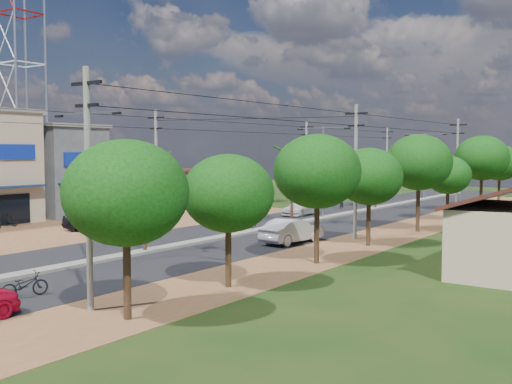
% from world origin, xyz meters
% --- Properties ---
extents(ground, '(160.00, 160.00, 0.00)m').
position_xyz_m(ground, '(0.00, 0.00, 0.00)').
color(ground, black).
rests_on(ground, ground).
extents(road, '(12.00, 110.00, 0.04)m').
position_xyz_m(road, '(0.00, 15.00, 0.02)').
color(road, black).
rests_on(road, ground).
extents(median, '(1.00, 90.00, 0.18)m').
position_xyz_m(median, '(0.00, 18.00, 0.09)').
color(median, '#605E56').
rests_on(median, ground).
extents(dirt_lot_west, '(18.00, 46.00, 0.04)m').
position_xyz_m(dirt_lot_west, '(-15.00, 8.00, 0.02)').
color(dirt_lot_west, brown).
rests_on(dirt_lot_west, ground).
extents(dirt_shoulder_east, '(5.00, 90.00, 0.03)m').
position_xyz_m(dirt_shoulder_east, '(8.50, 15.00, 0.01)').
color(dirt_shoulder_east, brown).
rests_on(dirt_shoulder_east, ground).
extents(shophouse_grey, '(9.00, 6.40, 8.30)m').
position_xyz_m(shophouse_grey, '(-21.98, 14.00, 4.16)').
color(shophouse_grey, '#44484B').
rests_on(shophouse_grey, ground).
extents(low_shed, '(10.40, 10.40, 3.95)m').
position_xyz_m(low_shed, '(-21.00, 24.00, 1.97)').
color(low_shed, '#605E56').
rests_on(low_shed, ground).
extents(telecom_tower, '(3.80, 3.80, 43.00)m').
position_xyz_m(telecom_tower, '(-27.00, 14.00, 19.12)').
color(telecom_tower, gray).
rests_on(telecom_tower, ground).
extents(tree_east_a, '(4.40, 4.40, 6.37)m').
position_xyz_m(tree_east_a, '(9.50, -6.00, 4.49)').
color(tree_east_a, black).
rests_on(tree_east_a, ground).
extents(tree_east_b, '(4.00, 4.00, 5.83)m').
position_xyz_m(tree_east_b, '(9.30, 0.00, 4.11)').
color(tree_east_b, black).
rests_on(tree_east_b, ground).
extents(tree_east_c, '(4.60, 4.60, 6.83)m').
position_xyz_m(tree_east_c, '(9.70, 7.00, 4.86)').
color(tree_east_c, black).
rests_on(tree_east_c, ground).
extents(tree_east_d, '(4.20, 4.20, 6.13)m').
position_xyz_m(tree_east_d, '(9.40, 14.00, 4.34)').
color(tree_east_d, black).
rests_on(tree_east_d, ground).
extents(tree_east_e, '(4.80, 4.80, 7.14)m').
position_xyz_m(tree_east_e, '(9.60, 22.00, 5.09)').
color(tree_east_e, black).
rests_on(tree_east_e, ground).
extents(tree_east_f, '(3.80, 3.80, 5.52)m').
position_xyz_m(tree_east_f, '(9.20, 30.00, 3.89)').
color(tree_east_f, black).
rests_on(tree_east_f, ground).
extents(tree_east_g, '(5.00, 5.00, 7.38)m').
position_xyz_m(tree_east_g, '(9.80, 38.00, 5.24)').
color(tree_east_g, black).
rests_on(tree_east_g, ground).
extents(tree_east_h, '(4.40, 4.40, 6.52)m').
position_xyz_m(tree_east_h, '(9.50, 46.00, 4.64)').
color(tree_east_h, black).
rests_on(tree_east_h, ground).
extents(palm_median_near, '(2.00, 2.00, 6.15)m').
position_xyz_m(palm_median_near, '(0.00, 4.00, 5.54)').
color(palm_median_near, black).
rests_on(palm_median_near, ground).
extents(palm_median_mid, '(2.00, 2.00, 6.55)m').
position_xyz_m(palm_median_mid, '(0.00, 20.00, 5.90)').
color(palm_median_mid, black).
rests_on(palm_median_mid, ground).
extents(palm_median_far, '(2.00, 2.00, 5.85)m').
position_xyz_m(palm_median_far, '(0.00, 36.00, 5.26)').
color(palm_median_far, black).
rests_on(palm_median_far, ground).
extents(streetlight_near, '(5.10, 0.18, 8.00)m').
position_xyz_m(streetlight_near, '(0.00, 0.00, 4.79)').
color(streetlight_near, gray).
rests_on(streetlight_near, ground).
extents(streetlight_mid, '(5.10, 0.18, 8.00)m').
position_xyz_m(streetlight_mid, '(0.00, 25.00, 4.79)').
color(streetlight_mid, gray).
rests_on(streetlight_mid, ground).
extents(streetlight_far, '(5.10, 0.18, 8.00)m').
position_xyz_m(streetlight_far, '(0.00, 50.00, 4.79)').
color(streetlight_far, gray).
rests_on(streetlight_far, ground).
extents(utility_pole_w_b, '(1.60, 0.24, 9.00)m').
position_xyz_m(utility_pole_w_b, '(-7.00, 12.00, 4.76)').
color(utility_pole_w_b, '#605E56').
rests_on(utility_pole_w_b, ground).
extents(utility_pole_w_c, '(1.60, 0.24, 9.00)m').
position_xyz_m(utility_pole_w_c, '(-7.00, 34.00, 4.76)').
color(utility_pole_w_c, '#605E56').
rests_on(utility_pole_w_c, ground).
extents(utility_pole_w_d, '(1.60, 0.24, 9.00)m').
position_xyz_m(utility_pole_w_d, '(-7.00, 55.00, 4.76)').
color(utility_pole_w_d, '#605E56').
rests_on(utility_pole_w_d, ground).
extents(utility_pole_e_a, '(1.60, 0.24, 9.00)m').
position_xyz_m(utility_pole_e_a, '(7.50, -6.00, 4.76)').
color(utility_pole_e_a, '#605E56').
rests_on(utility_pole_e_a, ground).
extents(utility_pole_e_b, '(1.60, 0.24, 9.00)m').
position_xyz_m(utility_pole_e_b, '(7.50, 16.00, 4.76)').
color(utility_pole_e_b, '#605E56').
rests_on(utility_pole_e_b, ground).
extents(utility_pole_e_c, '(1.60, 0.24, 9.00)m').
position_xyz_m(utility_pole_e_c, '(7.50, 38.00, 4.76)').
color(utility_pole_e_c, '#605E56').
rests_on(utility_pole_e_c, ground).
extents(car_silver_mid, '(2.15, 4.93, 1.58)m').
position_xyz_m(car_silver_mid, '(5.00, 12.04, 0.79)').
color(car_silver_mid, '#AAADB3').
rests_on(car_silver_mid, ground).
extents(car_white_far, '(2.07, 4.74, 1.36)m').
position_xyz_m(car_white_far, '(-3.17, 26.64, 0.68)').
color(car_white_far, '#B5B4B0').
rests_on(car_white_far, ground).
extents(car_parked_dark, '(4.90, 2.76, 1.57)m').
position_xyz_m(car_parked_dark, '(-9.71, 8.17, 0.79)').
color(car_parked_dark, black).
rests_on(car_parked_dark, ground).
extents(moto_rider_east, '(1.08, 2.02, 1.01)m').
position_xyz_m(moto_rider_east, '(3.77, -6.28, 0.50)').
color(moto_rider_east, black).
rests_on(moto_rider_east, ground).
extents(moto_rider_west_a, '(0.91, 1.83, 0.92)m').
position_xyz_m(moto_rider_west_a, '(-1.20, 15.72, 0.46)').
color(moto_rider_west_a, black).
rests_on(moto_rider_west_a, ground).
extents(moto_rider_west_b, '(1.06, 1.86, 1.08)m').
position_xyz_m(moto_rider_west_b, '(-2.93, 34.23, 0.54)').
color(moto_rider_west_b, black).
rests_on(moto_rider_west_b, ground).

